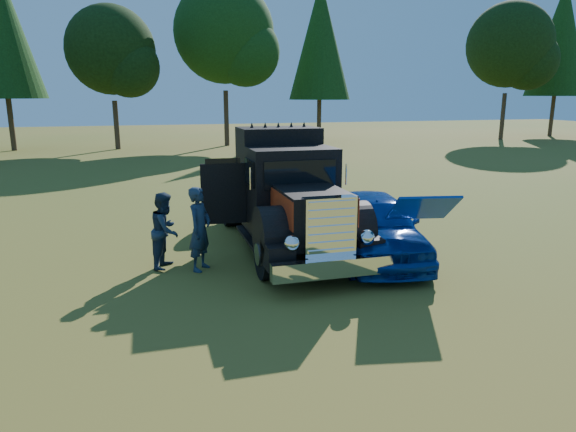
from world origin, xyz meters
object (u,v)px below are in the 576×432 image
(diamond_t_truck, at_px, (287,199))
(spectator_far, at_px, (166,230))
(hotrod_coupe, at_px, (373,225))
(spectator_near, at_px, (200,229))

(diamond_t_truck, distance_m, spectator_far, 3.15)
(hotrod_coupe, xyz_separation_m, spectator_far, (-4.80, 0.61, 0.07))
(diamond_t_truck, height_order, spectator_far, diamond_t_truck)
(spectator_near, bearing_deg, spectator_far, 95.17)
(hotrod_coupe, xyz_separation_m, spectator_near, (-4.08, 0.21, 0.15))
(diamond_t_truck, bearing_deg, spectator_far, -166.75)
(diamond_t_truck, relative_size, spectator_near, 3.81)
(diamond_t_truck, bearing_deg, hotrod_coupe, -36.89)
(hotrod_coupe, height_order, spectator_near, hotrod_coupe)
(diamond_t_truck, height_order, spectator_near, diamond_t_truck)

